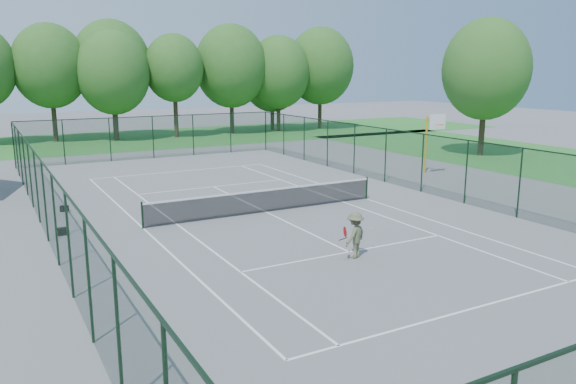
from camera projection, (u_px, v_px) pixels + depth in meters
name	position (u px, v px, depth m)	size (l,w,h in m)	color
ground	(266.00, 212.00, 24.94)	(140.00, 140.00, 0.00)	slate
grass_far	(117.00, 140.00, 50.62)	(80.00, 16.00, 0.01)	#338330
grass_side	(544.00, 160.00, 39.67)	(14.00, 40.00, 0.01)	#338330
court_lines	(266.00, 212.00, 24.94)	(11.05, 23.85, 0.01)	white
tennis_net	(266.00, 200.00, 24.82)	(11.08, 0.08, 1.10)	black
fence_enclosure	(266.00, 178.00, 24.61)	(18.05, 36.05, 3.02)	#173521
tree_line_far	(113.00, 73.00, 49.35)	(39.40, 6.40, 9.70)	#3A2C1C
basketball_goal	(432.00, 132.00, 33.64)	(1.20, 1.43, 3.65)	gold
tree_side	(486.00, 69.00, 40.42)	(6.26, 6.26, 9.91)	#3A2C1C
sports_bag_a	(62.00, 231.00, 21.44)	(0.36, 0.22, 0.29)	black
sports_bag_b	(64.00, 209.00, 25.03)	(0.35, 0.22, 0.27)	black
tennis_player	(355.00, 235.00, 18.73)	(1.88, 0.97, 1.56)	#5A5E40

